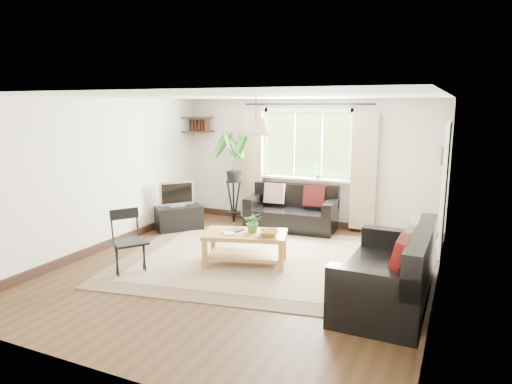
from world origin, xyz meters
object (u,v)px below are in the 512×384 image
at_px(sofa_right, 387,267).
at_px(coffee_table, 245,249).
at_px(sofa_back, 291,209).
at_px(folding_chair, 130,243).
at_px(palm_stand, 233,177).
at_px(tv_stand, 179,218).

bearing_deg(sofa_right, coffee_table, -102.77).
bearing_deg(sofa_back, folding_chair, -115.80).
relative_size(sofa_back, sofa_right, 0.88).
bearing_deg(palm_stand, folding_chair, -89.48).
bearing_deg(folding_chair, palm_stand, 34.34).
distance_m(sofa_right, tv_stand, 4.35).
bearing_deg(sofa_right, folding_chair, -80.55).
height_order(sofa_back, folding_chair, folding_chair).
bearing_deg(folding_chair, coffee_table, -17.71).
distance_m(sofa_back, palm_stand, 1.34).
relative_size(tv_stand, folding_chair, 0.94).
bearing_deg(sofa_right, tv_stand, -111.88).
relative_size(sofa_back, coffee_table, 1.39).
bearing_deg(folding_chair, sofa_right, -47.63).
distance_m(coffee_table, palm_stand, 2.57).
relative_size(sofa_back, folding_chair, 1.86).
bearing_deg(palm_stand, sofa_right, -38.09).
bearing_deg(tv_stand, palm_stand, 5.51).
bearing_deg(coffee_table, palm_stand, 121.23).
height_order(coffee_table, palm_stand, palm_stand).
bearing_deg(coffee_table, folding_chair, -141.54).
xyz_separation_m(sofa_back, palm_stand, (-1.23, 0.06, 0.51)).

